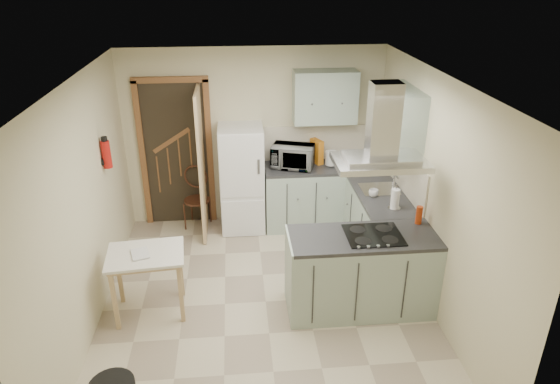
{
  "coord_description": "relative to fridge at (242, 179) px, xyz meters",
  "views": [
    {
      "loc": [
        -0.27,
        -4.6,
        3.48
      ],
      "look_at": [
        0.21,
        0.45,
        1.15
      ],
      "focal_mm": 32.0,
      "sensor_mm": 36.0,
      "label": 1
    }
  ],
  "objects": [
    {
      "name": "book",
      "position": [
        -1.18,
        -1.89,
        0.04
      ],
      "size": [
        0.23,
        0.27,
        0.1
      ],
      "primitive_type": "imported",
      "rotation": [
        0.0,
        0.0,
        0.29
      ],
      "color": "#993C33",
      "rests_on": "drop_leaf_table"
    },
    {
      "name": "extractor_hood",
      "position": [
        1.32,
        -1.98,
        0.97
      ],
      "size": [
        0.9,
        0.55,
        0.1
      ],
      "primitive_type": "cube",
      "color": "silver",
      "rests_on": "ceiling"
    },
    {
      "name": "wall_cabinet_right",
      "position": [
        1.82,
        -0.95,
        1.1
      ],
      "size": [
        0.35,
        0.9,
        0.7
      ],
      "primitive_type": "cube",
      "color": "#9EB2A0",
      "rests_on": "right_wall"
    },
    {
      "name": "cup",
      "position": [
        1.57,
        -1.05,
        0.2
      ],
      "size": [
        0.14,
        0.14,
        0.09
      ],
      "primitive_type": "imported",
      "rotation": [
        0.0,
        0.0,
        0.28
      ],
      "color": "silver",
      "rests_on": "counter_right"
    },
    {
      "name": "peninsula",
      "position": [
        1.22,
        -1.98,
        -0.3
      ],
      "size": [
        1.55,
        0.65,
        0.9
      ],
      "primitive_type": "cube",
      "color": "#9EB2A0",
      "rests_on": "floor"
    },
    {
      "name": "splashback",
      "position": [
        1.16,
        0.29,
        0.4
      ],
      "size": [
        1.68,
        0.02,
        0.5
      ],
      "primitive_type": "cube",
      "color": "beige",
      "rests_on": "counter_back"
    },
    {
      "name": "counter_right",
      "position": [
        1.7,
        -0.68,
        -0.3
      ],
      "size": [
        0.6,
        1.95,
        0.9
      ],
      "primitive_type": "cube",
      "color": "#9EB2A0",
      "rests_on": "floor"
    },
    {
      "name": "left_wall",
      "position": [
        -1.6,
        -1.8,
        0.5
      ],
      "size": [
        0.0,
        4.2,
        4.2
      ],
      "primitive_type": "plane",
      "rotation": [
        1.57,
        0.0,
        1.57
      ],
      "color": "beige",
      "rests_on": "floor"
    },
    {
      "name": "drop_leaf_table",
      "position": [
        -1.05,
        -1.84,
        -0.38
      ],
      "size": [
        0.84,
        0.66,
        0.74
      ],
      "primitive_type": "cube",
      "rotation": [
        0.0,
        0.0,
        0.09
      ],
      "color": "#C9BC7C",
      "rests_on": "floor"
    },
    {
      "name": "hob",
      "position": [
        1.32,
        -1.98,
        0.16
      ],
      "size": [
        0.58,
        0.5,
        0.01
      ],
      "primitive_type": "cube",
      "color": "black",
      "rests_on": "peninsula"
    },
    {
      "name": "soap_bottle",
      "position": [
        1.81,
        -0.37,
        0.23
      ],
      "size": [
        0.09,
        0.09,
        0.16
      ],
      "primitive_type": "imported",
      "rotation": [
        0.0,
        0.0,
        -0.18
      ],
      "color": "#A9A9B5",
      "rests_on": "counter_right"
    },
    {
      "name": "bentwood_chair",
      "position": [
        -0.65,
        0.09,
        -0.35
      ],
      "size": [
        0.44,
        0.44,
        0.81
      ],
      "primitive_type": "cube",
      "rotation": [
        0.0,
        0.0,
        -0.27
      ],
      "color": "#502F1A",
      "rests_on": "floor"
    },
    {
      "name": "microwave",
      "position": [
        0.71,
        0.01,
        0.31
      ],
      "size": [
        0.65,
        0.53,
        0.31
      ],
      "primitive_type": "imported",
      "rotation": [
        0.0,
        0.0,
        -0.31
      ],
      "color": "black",
      "rests_on": "counter_back"
    },
    {
      "name": "back_wall",
      "position": [
        0.2,
        0.3,
        0.5
      ],
      "size": [
        3.6,
        0.0,
        3.6
      ],
      "primitive_type": "plane",
      "rotation": [
        1.57,
        0.0,
        0.0
      ],
      "color": "beige",
      "rests_on": "floor"
    },
    {
      "name": "paper_towel",
      "position": [
        1.73,
        -1.38,
        0.28
      ],
      "size": [
        0.13,
        0.13,
        0.25
      ],
      "primitive_type": "cylinder",
      "rotation": [
        0.0,
        0.0,
        -0.35
      ],
      "color": "white",
      "rests_on": "counter_right"
    },
    {
      "name": "doorway",
      "position": [
        -0.9,
        0.27,
        0.3
      ],
      "size": [
        1.1,
        0.12,
        2.1
      ],
      "primitive_type": "cube",
      "color": "brown",
      "rests_on": "floor"
    },
    {
      "name": "floor",
      "position": [
        0.2,
        -1.8,
        -0.75
      ],
      "size": [
        4.2,
        4.2,
        0.0
      ],
      "primitive_type": "plane",
      "color": "beige",
      "rests_on": "ground"
    },
    {
      "name": "wall_cabinet_back",
      "position": [
        1.15,
        0.12,
        1.1
      ],
      "size": [
        0.85,
        0.35,
        0.7
      ],
      "primitive_type": "cube",
      "color": "#9EB2A0",
      "rests_on": "back_wall"
    },
    {
      "name": "ceiling",
      "position": [
        0.2,
        -1.8,
        1.75
      ],
      "size": [
        4.2,
        4.2,
        0.0
      ],
      "primitive_type": "plane",
      "rotation": [
        3.14,
        0.0,
        0.0
      ],
      "color": "silver",
      "rests_on": "back_wall"
    },
    {
      "name": "cereal_box",
      "position": [
        1.06,
        0.14,
        0.32
      ],
      "size": [
        0.17,
        0.24,
        0.34
      ],
      "primitive_type": "cube",
      "rotation": [
        0.0,
        0.0,
        0.42
      ],
      "color": "orange",
      "rests_on": "counter_back"
    },
    {
      "name": "fridge",
      "position": [
        0.0,
        0.0,
        0.0
      ],
      "size": [
        0.6,
        0.6,
        1.5
      ],
      "primitive_type": "cube",
      "color": "white",
      "rests_on": "floor"
    },
    {
      "name": "fire_extinguisher",
      "position": [
        -1.54,
        -0.9,
        0.75
      ],
      "size": [
        0.1,
        0.1,
        0.32
      ],
      "primitive_type": "cylinder",
      "color": "#B2140F",
      "rests_on": "left_wall"
    },
    {
      "name": "sink",
      "position": [
        1.7,
        -0.85,
        0.16
      ],
      "size": [
        0.45,
        0.4,
        0.01
      ],
      "primitive_type": "cube",
      "color": "silver",
      "rests_on": "counter_right"
    },
    {
      "name": "kettle",
      "position": [
        1.25,
        0.0,
        0.27
      ],
      "size": [
        0.19,
        0.19,
        0.23
      ],
      "primitive_type": "cylinder",
      "rotation": [
        0.0,
        0.0,
        0.26
      ],
      "color": "silver",
      "rests_on": "counter_back"
    },
    {
      "name": "counter_back",
      "position": [
        0.86,
        0.0,
        -0.3
      ],
      "size": [
        1.08,
        0.6,
        0.9
      ],
      "primitive_type": "cube",
      "color": "#9EB2A0",
      "rests_on": "floor"
    },
    {
      "name": "red_bottle",
      "position": [
        1.88,
        -1.76,
        0.25
      ],
      "size": [
        0.09,
        0.09,
        0.2
      ],
      "primitive_type": "cylinder",
      "rotation": [
        0.0,
        0.0,
        -0.38
      ],
      "color": "#AE350E",
      "rests_on": "peninsula"
    },
    {
      "name": "right_wall",
      "position": [
        2.0,
        -1.8,
        0.5
      ],
      "size": [
        0.0,
        4.2,
        4.2
      ],
      "primitive_type": "plane",
      "rotation": [
        1.57,
        0.0,
        -1.57
      ],
      "color": "beige",
      "rests_on": "floor"
    }
  ]
}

